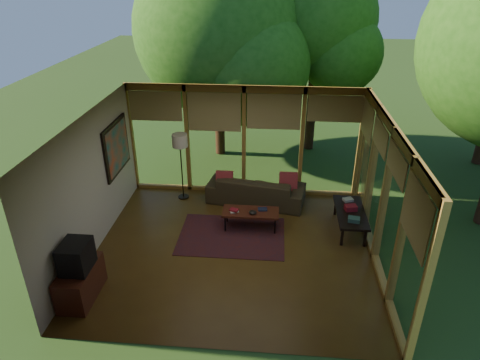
# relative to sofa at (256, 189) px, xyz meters

# --- Properties ---
(floor) EXTENTS (5.50, 5.50, 0.00)m
(floor) POSITION_rel_sofa_xyz_m (-0.34, -2.00, -0.33)
(floor) COLOR brown
(floor) RESTS_ON ground
(ceiling) EXTENTS (5.50, 5.50, 0.00)m
(ceiling) POSITION_rel_sofa_xyz_m (-0.34, -2.00, 2.37)
(ceiling) COLOR white
(ceiling) RESTS_ON ground
(wall_left) EXTENTS (0.04, 5.00, 2.70)m
(wall_left) POSITION_rel_sofa_xyz_m (-3.09, -2.00, 1.02)
(wall_left) COLOR beige
(wall_left) RESTS_ON ground
(wall_front) EXTENTS (5.50, 0.04, 2.70)m
(wall_front) POSITION_rel_sofa_xyz_m (-0.34, -4.50, 1.02)
(wall_front) COLOR beige
(wall_front) RESTS_ON ground
(window_wall_back) EXTENTS (5.50, 0.12, 2.70)m
(window_wall_back) POSITION_rel_sofa_xyz_m (-0.34, 0.50, 1.02)
(window_wall_back) COLOR #A47A33
(window_wall_back) RESTS_ON ground
(window_wall_right) EXTENTS (0.12, 5.00, 2.70)m
(window_wall_right) POSITION_rel_sofa_xyz_m (2.41, -2.00, 1.02)
(window_wall_right) COLOR #A47A33
(window_wall_right) RESTS_ON ground
(tree_nw) EXTENTS (4.53, 4.53, 5.80)m
(tree_nw) POSITION_rel_sofa_xyz_m (-1.24, 2.96, 3.19)
(tree_nw) COLOR #3A2215
(tree_nw) RESTS_ON ground
(tree_ne) EXTENTS (3.21, 3.21, 5.39)m
(tree_ne) POSITION_rel_sofa_xyz_m (1.46, 3.59, 3.44)
(tree_ne) COLOR #3A2215
(tree_ne) RESTS_ON ground
(rug) EXTENTS (2.21, 1.57, 0.01)m
(rug) POSITION_rel_sofa_xyz_m (-0.43, -1.52, -0.33)
(rug) COLOR maroon
(rug) RESTS_ON floor
(sofa) EXTENTS (2.40, 1.28, 0.67)m
(sofa) POSITION_rel_sofa_xyz_m (0.00, 0.00, 0.00)
(sofa) COLOR #3B321D
(sofa) RESTS_ON floor
(pillow_left) EXTENTS (0.40, 0.21, 0.42)m
(pillow_left) POSITION_rel_sofa_xyz_m (-0.75, -0.05, 0.25)
(pillow_left) COLOR maroon
(pillow_left) RESTS_ON sofa
(pillow_right) EXTENTS (0.43, 0.23, 0.45)m
(pillow_right) POSITION_rel_sofa_xyz_m (0.75, -0.05, 0.26)
(pillow_right) COLOR maroon
(pillow_right) RESTS_ON sofa
(ct_book_lower) EXTENTS (0.22, 0.19, 0.03)m
(ct_book_lower) POSITION_rel_sofa_xyz_m (-0.41, -1.23, 0.11)
(ct_book_lower) COLOR #B7ADA6
(ct_book_lower) RESTS_ON coffee_table
(ct_book_upper) EXTENTS (0.21, 0.18, 0.03)m
(ct_book_upper) POSITION_rel_sofa_xyz_m (-0.41, -1.23, 0.14)
(ct_book_upper) COLOR maroon
(ct_book_upper) RESTS_ON coffee_table
(ct_book_side) EXTENTS (0.21, 0.17, 0.03)m
(ct_book_side) POSITION_rel_sofa_xyz_m (0.19, -1.10, 0.11)
(ct_book_side) COLOR #161C33
(ct_book_side) RESTS_ON coffee_table
(ct_bowl) EXTENTS (0.16, 0.16, 0.07)m
(ct_bowl) POSITION_rel_sofa_xyz_m (-0.01, -1.28, 0.13)
(ct_bowl) COLOR black
(ct_bowl) RESTS_ON coffee_table
(media_cabinet) EXTENTS (0.50, 1.00, 0.60)m
(media_cabinet) POSITION_rel_sofa_xyz_m (-2.81, -3.56, -0.03)
(media_cabinet) COLOR #4F2015
(media_cabinet) RESTS_ON floor
(television) EXTENTS (0.45, 0.55, 0.50)m
(television) POSITION_rel_sofa_xyz_m (-2.79, -3.56, 0.52)
(television) COLOR black
(television) RESTS_ON media_cabinet
(console_book_a) EXTENTS (0.26, 0.21, 0.09)m
(console_book_a) POSITION_rel_sofa_xyz_m (2.06, -1.45, 0.16)
(console_book_a) COLOR #30554F
(console_book_a) RESTS_ON side_console
(console_book_b) EXTENTS (0.27, 0.22, 0.11)m
(console_book_b) POSITION_rel_sofa_xyz_m (2.06, -1.00, 0.18)
(console_book_b) COLOR maroon
(console_book_b) RESTS_ON side_console
(console_book_c) EXTENTS (0.25, 0.22, 0.06)m
(console_book_c) POSITION_rel_sofa_xyz_m (2.06, -0.60, 0.15)
(console_book_c) COLOR #B7ADA6
(console_book_c) RESTS_ON side_console
(floor_lamp) EXTENTS (0.36, 0.36, 1.65)m
(floor_lamp) POSITION_rel_sofa_xyz_m (-1.79, 0.05, 1.07)
(floor_lamp) COLOR black
(floor_lamp) RESTS_ON floor
(coffee_table) EXTENTS (1.20, 0.50, 0.43)m
(coffee_table) POSITION_rel_sofa_xyz_m (-0.06, -1.18, 0.06)
(coffee_table) COLOR #4F2015
(coffee_table) RESTS_ON floor
(side_console) EXTENTS (0.60, 1.40, 0.46)m
(side_console) POSITION_rel_sofa_xyz_m (2.06, -1.05, 0.08)
(side_console) COLOR black
(side_console) RESTS_ON floor
(wall_painting) EXTENTS (0.06, 1.35, 1.15)m
(wall_painting) POSITION_rel_sofa_xyz_m (-3.05, -0.60, 1.22)
(wall_painting) COLOR black
(wall_painting) RESTS_ON wall_left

